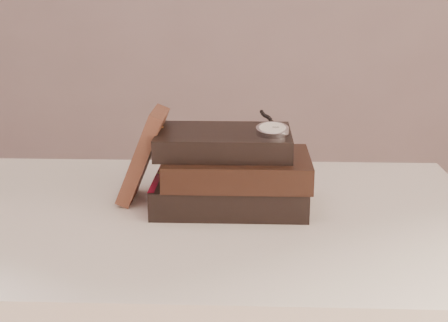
{
  "coord_description": "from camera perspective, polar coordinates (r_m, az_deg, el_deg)",
  "views": [
    {
      "loc": [
        0.12,
        -0.61,
        1.11
      ],
      "look_at": [
        0.08,
        0.39,
        0.82
      ],
      "focal_mm": 51.56,
      "sensor_mm": 36.0,
      "label": 1
    }
  ],
  "objects": [
    {
      "name": "eyeglasses",
      "position": [
        1.12,
        -3.75,
        0.95
      ],
      "size": [
        0.1,
        0.12,
        0.05
      ],
      "color": "silver",
      "rests_on": "book_stack"
    },
    {
      "name": "book_stack",
      "position": [
        1.04,
        0.63,
        -0.95
      ],
      "size": [
        0.25,
        0.17,
        0.12
      ],
      "color": "black",
      "rests_on": "table"
    },
    {
      "name": "pocket_watch",
      "position": [
        1.01,
        4.28,
        2.85
      ],
      "size": [
        0.05,
        0.15,
        0.02
      ],
      "color": "silver",
      "rests_on": "book_stack"
    },
    {
      "name": "journal",
      "position": [
        1.07,
        -7.18,
        0.54
      ],
      "size": [
        0.08,
        0.1,
        0.15
      ],
      "primitive_type": "cube",
      "rotation": [
        0.0,
        0.39,
        0.0
      ],
      "color": "#46251B",
      "rests_on": "table"
    },
    {
      "name": "table",
      "position": [
        1.06,
        -4.56,
        -9.18
      ],
      "size": [
        1.0,
        0.6,
        0.75
      ],
      "color": "white",
      "rests_on": "ground"
    }
  ]
}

